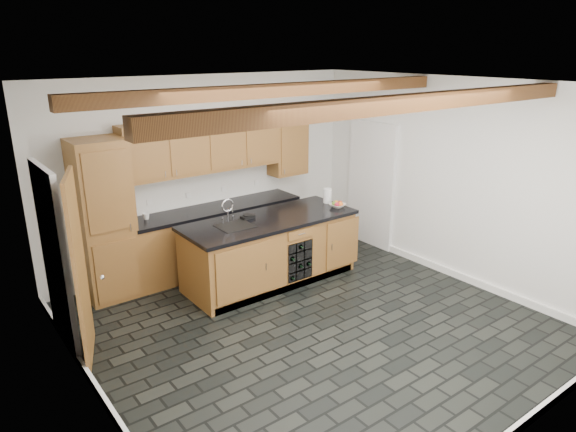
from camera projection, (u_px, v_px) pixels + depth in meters
name	position (u px, v px, depth m)	size (l,w,h in m)	color
ground	(312.00, 324.00, 6.16)	(5.00, 5.00, 0.00)	black
room_shell	(280.00, 193.00, 6.04)	(5.01, 5.00, 5.00)	white
back_cabinetry	(193.00, 207.00, 7.33)	(3.65, 0.62, 2.20)	brown
island	(271.00, 250.00, 7.16)	(2.48, 0.96, 0.93)	brown
faucet	(234.00, 223.00, 6.73)	(0.45, 0.40, 0.34)	black
kitchen_scale	(248.00, 217.00, 7.00)	(0.19, 0.13, 0.06)	black
fruit_bowl	(338.00, 206.00, 7.49)	(0.22, 0.22, 0.05)	silver
fruit_cluster	(338.00, 204.00, 7.48)	(0.16, 0.17, 0.07)	#A92A16
paper_towel	(328.00, 196.00, 7.69)	(0.13, 0.13, 0.22)	white
mug	(146.00, 216.00, 6.96)	(0.09, 0.09, 0.09)	white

